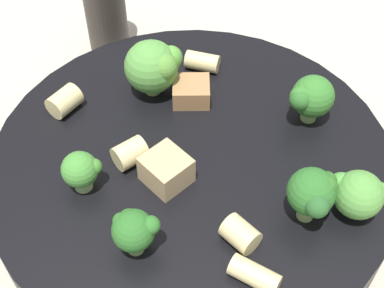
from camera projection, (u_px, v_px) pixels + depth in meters
The scene contains 17 objects.
ground_plane at pixel (192, 188), 0.40m from camera, with size 2.00×2.00×0.00m, color #BCB29E.
pasta_bowl at pixel (192, 169), 0.38m from camera, with size 0.28×0.28×0.04m.
broccoli_floret_0 at pixel (357, 194), 0.32m from camera, with size 0.03×0.04×0.03m.
broccoli_floret_1 at pixel (310, 97), 0.37m from camera, with size 0.03×0.03×0.04m.
broccoli_floret_2 at pixel (134, 230), 0.31m from camera, with size 0.03×0.03×0.03m.
broccoli_floret_3 at pixel (81, 170), 0.34m from camera, with size 0.02×0.03×0.03m.
broccoli_floret_4 at pixel (313, 193), 0.32m from camera, with size 0.03×0.03×0.04m.
broccoli_floret_5 at pixel (154, 67), 0.39m from camera, with size 0.04×0.04×0.04m.
rigatoni_0 at pixel (64, 101), 0.39m from camera, with size 0.02×0.02×0.02m, color beige.
rigatoni_1 at pixel (202, 62), 0.42m from camera, with size 0.01×0.01×0.03m, color beige.
rigatoni_2 at pixel (254, 275), 0.30m from camera, with size 0.01×0.01×0.03m, color beige.
rigatoni_3 at pixel (130, 153), 0.36m from camera, with size 0.02×0.02×0.02m, color beige.
rigatoni_4 at pixel (240, 234), 0.32m from camera, with size 0.02×0.02×0.02m, color beige.
chicken_chunk_0 at pixel (166, 170), 0.35m from camera, with size 0.03×0.03×0.02m, color tan.
chicken_chunk_1 at pixel (191, 92), 0.40m from camera, with size 0.03×0.03×0.02m, color #A87A4C.
chicken_chunk_2 at pixel (149, 62), 0.42m from camera, with size 0.02×0.01×0.01m, color tan.
pepper_shaker at pixel (104, 3), 0.48m from camera, with size 0.04×0.04×0.09m.
Camera 1 is at (-0.23, -0.06, 0.32)m, focal length 50.00 mm.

